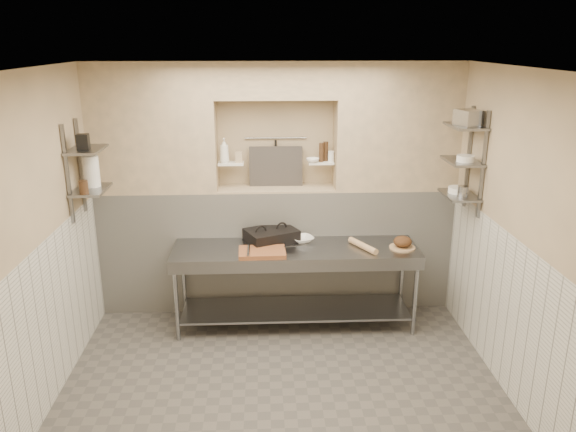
{
  "coord_description": "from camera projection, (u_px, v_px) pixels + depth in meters",
  "views": [
    {
      "loc": [
        -0.15,
        -4.35,
        3.02
      ],
      "look_at": [
        0.09,
        0.9,
        1.35
      ],
      "focal_mm": 35.0,
      "sensor_mm": 36.0,
      "label": 1
    }
  ],
  "objects": [
    {
      "name": "ceiling",
      "position": [
        281.0,
        62.0,
        4.2
      ],
      "size": [
        4.0,
        3.9,
        0.1
      ],
      "primitive_type": "cube",
      "color": "silver",
      "rests_on": "ground"
    },
    {
      "name": "shelf_rail_left_a",
      "position": [
        81.0,
        166.0,
        5.62
      ],
      "size": [
        0.03,
        0.03,
        0.95
      ],
      "primitive_type": "cube",
      "color": "slate",
      "rests_on": "wall_left"
    },
    {
      "name": "bread_board",
      "position": [
        402.0,
        247.0,
        5.93
      ],
      "size": [
        0.27,
        0.27,
        0.02
      ],
      "primitive_type": "cylinder",
      "color": "tan",
      "rests_on": "prep_table"
    },
    {
      "name": "wall_front",
      "position": [
        296.0,
        386.0,
        2.74
      ],
      "size": [
        4.0,
        0.1,
        2.8
      ],
      "primitive_type": "cube",
      "color": "tan",
      "rests_on": "ground"
    },
    {
      "name": "shelf_rail_right_b",
      "position": [
        483.0,
        165.0,
        5.4
      ],
      "size": [
        0.03,
        0.03,
        1.05
      ],
      "primitive_type": "cube",
      "color": "slate",
      "rests_on": "wall_right"
    },
    {
      "name": "wall_shelf_right_lower",
      "position": [
        459.0,
        195.0,
        5.69
      ],
      "size": [
        0.3,
        0.5,
        0.02
      ],
      "primitive_type": "cube",
      "color": "slate",
      "rests_on": "wall_right"
    },
    {
      "name": "jar_left",
      "position": [
        84.0,
        187.0,
        5.29
      ],
      "size": [
        0.09,
        0.09,
        0.13
      ],
      "primitive_type": "cylinder",
      "color": "#392415",
      "rests_on": "wall_shelf_left_lower"
    },
    {
      "name": "tongs",
      "position": [
        248.0,
        250.0,
        5.72
      ],
      "size": [
        0.03,
        0.28,
        0.03
      ],
      "primitive_type": "cylinder",
      "rotation": [
        1.57,
        0.0,
        -0.0
      ],
      "color": "gray",
      "rests_on": "cutting_board"
    },
    {
      "name": "condiment_c",
      "position": [
        331.0,
        156.0,
        6.21
      ],
      "size": [
        0.07,
        0.07,
        0.12
      ],
      "primitive_type": "cylinder",
      "color": "white",
      "rests_on": "alcove_shelf_right"
    },
    {
      "name": "canister_right",
      "position": [
        463.0,
        191.0,
        5.58
      ],
      "size": [
        0.11,
        0.11,
        0.11
      ],
      "primitive_type": "cylinder",
      "color": "gray",
      "rests_on": "wall_shelf_right_lower"
    },
    {
      "name": "basket_right",
      "position": [
        469.0,
        118.0,
        5.39
      ],
      "size": [
        0.26,
        0.29,
        0.15
      ],
      "primitive_type": "cube",
      "rotation": [
        0.0,
        0.0,
        0.3
      ],
      "color": "gray",
      "rests_on": "wall_shelf_right_upper"
    },
    {
      "name": "shelf_rail_left_b",
      "position": [
        68.0,
        175.0,
        5.24
      ],
      "size": [
        0.03,
        0.03,
        0.95
      ],
      "primitive_type": "cube",
      "color": "slate",
      "rests_on": "wall_left"
    },
    {
      "name": "cutting_board",
      "position": [
        262.0,
        252.0,
        5.76
      ],
      "size": [
        0.49,
        0.35,
        0.04
      ],
      "primitive_type": "cube",
      "rotation": [
        0.0,
        0.0,
        0.03
      ],
      "color": "brown",
      "rests_on": "prep_table"
    },
    {
      "name": "knife_blade",
      "position": [
        296.0,
        246.0,
        5.87
      ],
      "size": [
        0.25,
        0.07,
        0.01
      ],
      "primitive_type": "cube",
      "rotation": [
        0.0,
        0.0,
        0.19
      ],
      "color": "gray",
      "rests_on": "cutting_board"
    },
    {
      "name": "bowl_right_mid",
      "position": [
        465.0,
        159.0,
        5.5
      ],
      "size": [
        0.17,
        0.17,
        0.06
      ],
      "primitive_type": "cylinder",
      "color": "white",
      "rests_on": "wall_shelf_right_mid"
    },
    {
      "name": "condiment_b",
      "position": [
        321.0,
        152.0,
        6.19
      ],
      "size": [
        0.05,
        0.05,
        0.21
      ],
      "primitive_type": "cylinder",
      "color": "#392415",
      "rests_on": "alcove_shelf_right"
    },
    {
      "name": "wall_shelf_right_mid",
      "position": [
        462.0,
        161.0,
        5.59
      ],
      "size": [
        0.3,
        0.5,
        0.02
      ],
      "primitive_type": "cube",
      "color": "slate",
      "rests_on": "wall_right"
    },
    {
      "name": "utensil_rail",
      "position": [
        276.0,
        138.0,
        6.3
      ],
      "size": [
        0.7,
        0.02,
        0.02
      ],
      "primitive_type": "cylinder",
      "rotation": [
        0.0,
        1.57,
        0.0
      ],
      "color": "gray",
      "rests_on": "wall_back"
    },
    {
      "name": "panini_press",
      "position": [
        271.0,
        236.0,
        6.09
      ],
      "size": [
        0.64,
        0.57,
        0.14
      ],
      "rotation": [
        0.0,
        0.0,
        0.43
      ],
      "color": "black",
      "rests_on": "prep_table"
    },
    {
      "name": "wall_shelf_right_upper",
      "position": [
        466.0,
        126.0,
        5.48
      ],
      "size": [
        0.3,
        0.5,
        0.03
      ],
      "primitive_type": "cube",
      "color": "slate",
      "rests_on": "wall_right"
    },
    {
      "name": "alcove_shelf_left",
      "position": [
        231.0,
        163.0,
        6.2
      ],
      "size": [
        0.28,
        0.16,
        0.02
      ],
      "primitive_type": "cube",
      "color": "white",
      "rests_on": "backwall_lower"
    },
    {
      "name": "floor",
      "position": [
        282.0,
        393.0,
        5.08
      ],
      "size": [
        4.0,
        3.9,
        0.1
      ],
      "primitive_type": "cube",
      "color": "#524E49",
      "rests_on": "ground"
    },
    {
      "name": "mixing_bowl",
      "position": [
        302.0,
        239.0,
        6.11
      ],
      "size": [
        0.31,
        0.31,
        0.06
      ],
      "primitive_type": "imported",
      "rotation": [
        0.0,
        0.0,
        0.38
      ],
      "color": "white",
      "rests_on": "prep_table"
    },
    {
      "name": "wall_shelf_left_lower",
      "position": [
        91.0,
        190.0,
        5.5
      ],
      "size": [
        0.3,
        0.5,
        0.02
      ],
      "primitive_type": "cube",
      "color": "slate",
      "rests_on": "wall_left"
    },
    {
      "name": "jar_alcove",
      "position": [
        239.0,
        157.0,
        6.17
      ],
      "size": [
        0.08,
        0.08,
        0.12
      ],
      "primitive_type": "cube",
      "color": "tan",
      "rests_on": "alcove_shelf_left"
    },
    {
      "name": "bowl_alcove",
      "position": [
        313.0,
        160.0,
        6.19
      ],
      "size": [
        0.16,
        0.16,
        0.05
      ],
      "primitive_type": "imported",
      "rotation": [
        0.0,
        0.0,
        0.14
      ],
      "color": "white",
      "rests_on": "alcove_shelf_right"
    },
    {
      "name": "box_left_upper",
      "position": [
        83.0,
        142.0,
        5.29
      ],
      "size": [
        0.11,
        0.11,
        0.15
      ],
      "primitive_type": "cube",
      "rotation": [
        0.0,
        0.0,
        0.09
      ],
      "color": "black",
      "rests_on": "wall_shelf_left_upper"
    },
    {
      "name": "backwall_lower",
      "position": [
        277.0,
        247.0,
        6.52
      ],
      "size": [
        4.0,
        0.4,
        1.4
      ],
      "primitive_type": "cube",
      "color": "silver",
      "rests_on": "floor"
    },
    {
      "name": "alcove_shelf_right",
      "position": [
        321.0,
        163.0,
        6.24
      ],
      "size": [
        0.28,
        0.16,
        0.02
      ],
      "primitive_type": "cube",
      "color": "white",
      "rests_on": "backwall_lower"
    },
    {
      "name": "alcove_sill",
      "position": [
        276.0,
        188.0,
        6.31
      ],
      "size": [
        1.3,
        0.4,
        0.02
      ],
      "primitive_type": "cube",
      "color": "tan",
      "rests_on": "backwall_lower"
    },
    {
      "name": "bowl_right",
      "position": [
        458.0,
        190.0,
        5.72
      ],
      "size": [
        0.2,
        0.2,
        0.06
      ],
      "primitive_type": "cylinder",
      "color": "white",
      "rests_on": "wall_shelf_right_lower"
    },
    {
      "name": "bottle_soap",
      "position": [
        224.0,
        150.0,
        6.13
      ],
      "size": [
        0.11,
        0.12,
        0.27
      ],
      "primitive_type": "imported",
      "rotation": [
        0.0,
        0.0,
        -0.1
      ],
      "color": "white",
      "rests_on": "alcove_shelf_left"
    },
    {
      "name": "wall_back",
      "position": [
        276.0,
        184.0,
        6.55
      ],
      "size": [
        4.0,
        0.1,
        2.8
      ],
      "primitive_type": "cube",
      "color": "tan",
      "rests_on": "ground"
    },
    {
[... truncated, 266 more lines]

